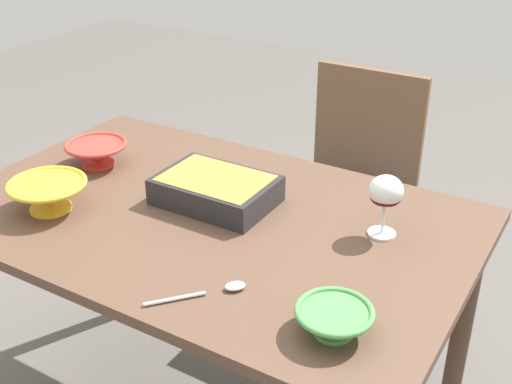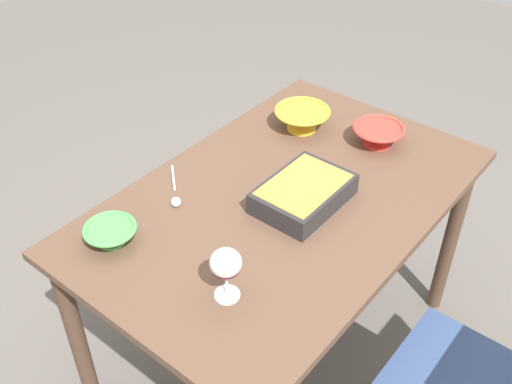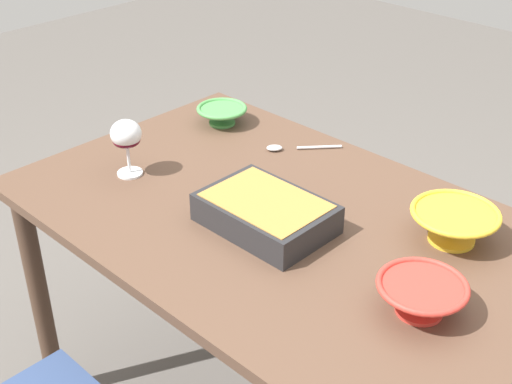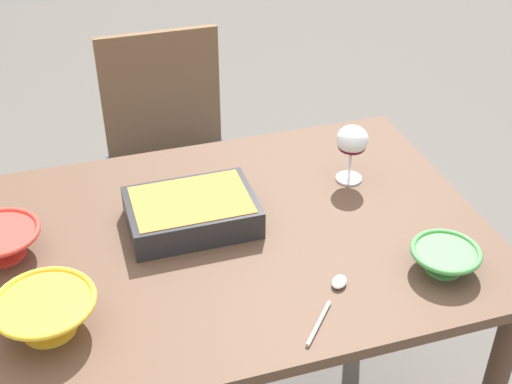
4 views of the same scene
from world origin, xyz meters
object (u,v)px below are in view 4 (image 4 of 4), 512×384
object	(u,v)px
casserole_dish	(192,211)
serving_spoon	(333,294)
wine_glass	(352,143)
small_bowl	(46,313)
mixing_bowl	(445,257)
chair	(172,159)
serving_bowl	(1,241)
dining_table	(206,272)

from	to	relation	value
casserole_dish	serving_spoon	world-z (taller)	casserole_dish
wine_glass	small_bowl	size ratio (longest dim) A/B	0.78
mixing_bowl	chair	bearing A→B (deg)	111.07
wine_glass	small_bowl	bearing A→B (deg)	-157.55
casserole_dish	serving_bowl	distance (m)	0.42
chair	small_bowl	distance (m)	1.09
dining_table	chair	size ratio (longest dim) A/B	1.44
casserole_dish	small_bowl	distance (m)	0.42
chair	serving_bowl	bearing A→B (deg)	-125.17
wine_glass	serving_spoon	xyz separation A→B (m)	(-0.20, -0.39, -0.10)
dining_table	chair	world-z (taller)	chair
dining_table	mixing_bowl	distance (m)	0.54
dining_table	serving_spoon	distance (m)	0.35
serving_spoon	serving_bowl	bearing A→B (deg)	152.42
dining_table	serving_spoon	world-z (taller)	serving_spoon
casserole_dish	serving_bowl	bearing A→B (deg)	178.44
dining_table	serving_bowl	size ratio (longest dim) A/B	7.34
dining_table	wine_glass	world-z (taller)	wine_glass
mixing_bowl	serving_bowl	bearing A→B (deg)	160.06
dining_table	small_bowl	bearing A→B (deg)	-152.01
mixing_bowl	dining_table	bearing A→B (deg)	151.43
mixing_bowl	wine_glass	bearing A→B (deg)	97.80
chair	wine_glass	world-z (taller)	wine_glass
wine_glass	serving_spoon	bearing A→B (deg)	-117.64
chair	serving_bowl	world-z (taller)	chair
serving_spoon	dining_table	bearing A→B (deg)	128.39
small_bowl	serving_bowl	bearing A→B (deg)	107.63
serving_bowl	mixing_bowl	bearing A→B (deg)	-19.94
dining_table	casserole_dish	distance (m)	0.15
small_bowl	chair	bearing A→B (deg)	66.69
dining_table	casserole_dish	xyz separation A→B (m)	(-0.01, 0.06, 0.14)
casserole_dish	chair	bearing A→B (deg)	83.72
dining_table	chair	bearing A→B (deg)	85.15
serving_bowl	small_bowl	bearing A→B (deg)	-72.37
wine_glass	mixing_bowl	bearing A→B (deg)	-82.20
casserole_dish	mixing_bowl	distance (m)	0.57
serving_bowl	serving_spoon	distance (m)	0.72
chair	serving_bowl	size ratio (longest dim) A/B	5.09
dining_table	serving_spoon	xyz separation A→B (m)	(0.21, -0.26, 0.11)
mixing_bowl	serving_spoon	distance (m)	0.26
mixing_bowl	small_bowl	bearing A→B (deg)	175.33
casserole_dish	serving_spoon	bearing A→B (deg)	-55.69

